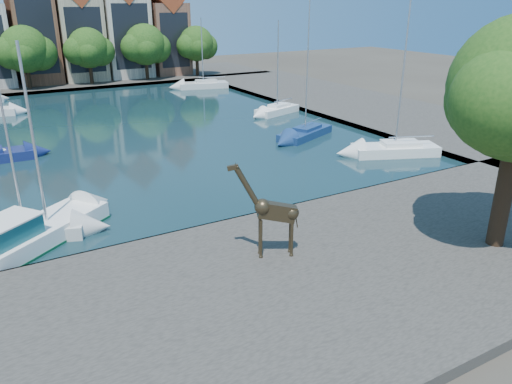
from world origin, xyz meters
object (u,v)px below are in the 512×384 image
giraffe_statue (272,211)px  motorsailer (27,234)px  sailboat_left_a (24,227)px  sailboat_right_a (395,147)px

giraffe_statue → motorsailer: 12.11m
sailboat_left_a → sailboat_right_a: size_ratio=0.80×
giraffe_statue → motorsailer: bearing=142.8°
motorsailer → sailboat_right_a: 27.10m
sailboat_right_a → sailboat_left_a: bearing=-177.4°
giraffe_statue → motorsailer: motorsailer is taller
motorsailer → sailboat_left_a: (-0.02, 1.38, -0.20)m
motorsailer → sailboat_left_a: bearing=91.0°
giraffe_statue → sailboat_left_a: 13.02m
giraffe_statue → sailboat_left_a: size_ratio=0.44×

